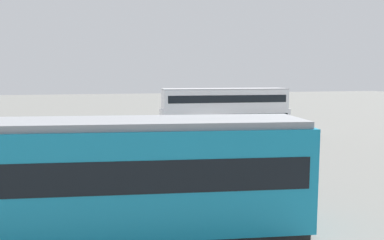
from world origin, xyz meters
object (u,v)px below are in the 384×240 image
double_decker_bus (224,110)px  tram_yellow (75,177)px  pedestrian_near_railing (150,138)px  pedestrian_crossing (277,147)px  info_sign (134,133)px

double_decker_bus → tram_yellow: double_decker_bus is taller
pedestrian_near_railing → pedestrian_crossing: 7.54m
double_decker_bus → tram_yellow: size_ratio=0.77×
pedestrian_near_railing → tram_yellow: bearing=71.0°
double_decker_bus → pedestrian_crossing: 11.71m
double_decker_bus → tram_yellow: (11.06, 18.24, -0.11)m
tram_yellow → pedestrian_crossing: tram_yellow is taller
pedestrian_crossing → pedestrian_near_railing: bearing=-37.1°
info_sign → pedestrian_crossing: bearing=156.6°
double_decker_bus → pedestrian_near_railing: 10.14m
pedestrian_near_railing → pedestrian_crossing: pedestrian_crossing is taller
pedestrian_near_railing → info_sign: info_sign is taller
pedestrian_near_railing → double_decker_bus: bearing=-135.6°
double_decker_bus → pedestrian_near_railing: size_ratio=6.20×
pedestrian_crossing → info_sign: 7.83m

